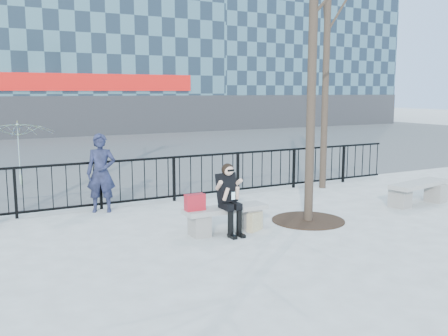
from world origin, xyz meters
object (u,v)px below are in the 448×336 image
bench_main (226,216)px  standing_man (101,173)px  seated_woman (230,199)px  bench_second (419,191)px

bench_main → standing_man: size_ratio=0.94×
bench_main → seated_woman: seated_woman is taller
bench_second → bench_main: bearing=168.1°
bench_main → standing_man: (-1.64, 2.73, 0.58)m
bench_main → bench_second: size_ratio=0.90×
bench_second → standing_man: 7.39m
seated_woman → standing_man: standing_man is taller
bench_main → bench_second: 5.16m
bench_main → bench_second: bench_second is taller
seated_woman → standing_man: 3.33m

